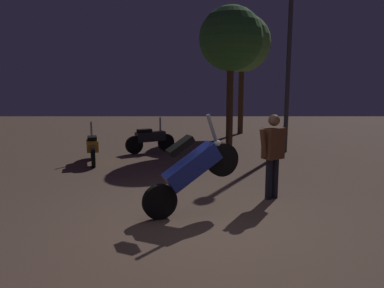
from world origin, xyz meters
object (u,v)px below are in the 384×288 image
person_rider_beside (273,150)px  streetlamp_near (289,50)px  motorcycle_black_parked_left (150,139)px  motorcycle_orange_parked_right (92,147)px  motorcycle_blue_foreground (192,170)px

person_rider_beside → streetlamp_near: streetlamp_near is taller
motorcycle_black_parked_left → motorcycle_orange_parked_right: size_ratio=0.92×
streetlamp_near → motorcycle_orange_parked_right: bearing=-164.1°
motorcycle_black_parked_left → motorcycle_orange_parked_right: bearing=-161.9°
motorcycle_orange_parked_right → person_rider_beside: person_rider_beside is taller
motorcycle_orange_parked_right → person_rider_beside: 5.27m
motorcycle_black_parked_left → streetlamp_near: size_ratio=0.30×
motorcycle_black_parked_left → streetlamp_near: 5.13m
streetlamp_near → motorcycle_blue_foreground: bearing=-118.3°
motorcycle_blue_foreground → motorcycle_orange_parked_right: size_ratio=1.01×
person_rider_beside → streetlamp_near: size_ratio=0.31×
motorcycle_black_parked_left → motorcycle_orange_parked_right: same height
motorcycle_blue_foreground → motorcycle_black_parked_left: 5.66m
motorcycle_black_parked_left → person_rider_beside: (2.81, -4.69, 0.49)m
motorcycle_orange_parked_right → streetlamp_near: (5.73, 1.64, 2.76)m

